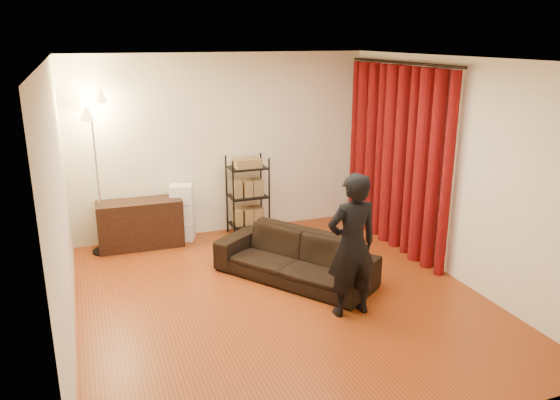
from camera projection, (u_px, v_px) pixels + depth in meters
name	position (u px, v px, depth m)	size (l,w,h in m)	color
floor	(281.00, 298.00, 6.34)	(5.00, 5.00, 0.00)	#973A0F
ceiling	(281.00, 59.00, 5.56)	(5.00, 5.00, 0.00)	white
wall_back	(223.00, 145.00, 8.19)	(5.00, 5.00, 0.00)	white
wall_front	(409.00, 278.00, 3.70)	(5.00, 5.00, 0.00)	white
wall_left	(60.00, 208.00, 5.20)	(5.00, 5.00, 0.00)	white
wall_right	(452.00, 170.00, 6.70)	(5.00, 5.00, 0.00)	white
curtain_rod	(402.00, 63.00, 7.32)	(0.04, 0.04, 2.65)	black
curtain	(395.00, 158.00, 7.69)	(0.22, 2.65, 2.55)	#6A0806
sofa	(295.00, 257.00, 6.77)	(2.00, 0.78, 0.58)	black
person	(352.00, 245.00, 5.78)	(0.58, 0.38, 1.59)	black
media_cabinet	(140.00, 224.00, 7.80)	(1.18, 0.44, 0.69)	black
storage_boxes	(182.00, 212.00, 8.06)	(0.34, 0.27, 0.85)	white
wire_shelf	(248.00, 196.00, 8.22)	(0.55, 0.39, 1.21)	black
floor_lamp	(97.00, 176.00, 7.38)	(0.40, 0.40, 2.20)	silver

